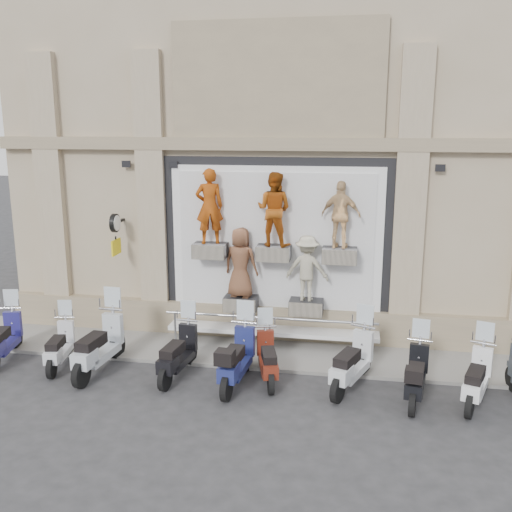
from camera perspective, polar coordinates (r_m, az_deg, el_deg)
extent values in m
plane|color=#2C2C2E|center=(11.87, -0.15, -13.46)|extent=(90.00, 90.00, 0.00)
cube|color=gray|center=(13.74, 1.41, -9.46)|extent=(16.00, 2.20, 0.08)
cube|color=black|center=(13.86, 2.00, 0.96)|extent=(5.60, 0.10, 4.30)
cube|color=white|center=(13.80, 1.96, 0.90)|extent=(5.10, 0.06, 3.90)
cube|color=white|center=(13.76, 1.94, 0.87)|extent=(4.70, 0.04, 3.60)
cube|color=white|center=(14.02, 1.70, -7.33)|extent=(5.10, 0.75, 0.10)
cube|color=#28282B|center=(13.81, -4.60, 0.57)|extent=(0.80, 0.50, 0.35)
imported|color=#AC460D|center=(13.62, -4.68, 4.98)|extent=(0.76, 0.62, 1.80)
cube|color=#28282B|center=(13.51, 1.77, 0.32)|extent=(0.80, 0.50, 0.35)
imported|color=#91440F|center=(13.33, 1.80, 4.70)|extent=(0.98, 0.84, 1.73)
cube|color=#28282B|center=(13.39, 8.35, 0.07)|extent=(0.80, 0.50, 0.35)
imported|color=#E7BC82|center=(13.21, 8.49, 4.09)|extent=(0.97, 0.57, 1.55)
cube|color=#28282B|center=(13.99, -1.52, -4.75)|extent=(0.80, 0.50, 0.35)
imported|color=brown|center=(13.71, -1.55, -0.66)|extent=(0.92, 0.69, 1.71)
cube|color=#28282B|center=(13.77, 5.04, -5.09)|extent=(0.80, 0.50, 0.35)
imported|color=beige|center=(13.51, 5.12, -1.22)|extent=(1.07, 0.69, 1.57)
cube|color=black|center=(14.58, -13.51, 3.40)|extent=(0.06, 0.56, 0.06)
cylinder|color=black|center=(14.34, -13.94, 3.22)|extent=(0.10, 0.46, 0.46)
cube|color=yellow|center=(14.45, -13.81, 0.88)|extent=(0.04, 0.50, 0.38)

